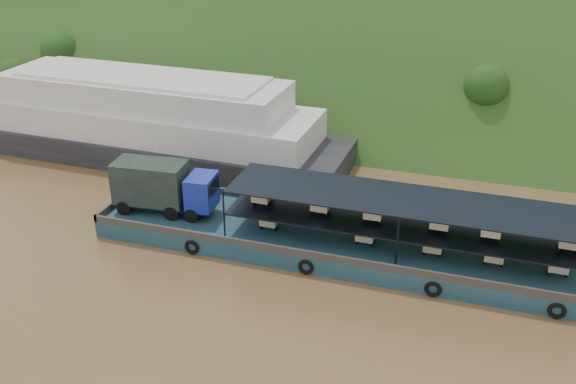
% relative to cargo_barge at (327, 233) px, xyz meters
% --- Properties ---
extents(ground, '(160.00, 160.00, 0.00)m').
position_rel_cargo_barge_xyz_m(ground, '(-1.23, -1.57, -1.23)').
color(ground, brown).
rests_on(ground, ground).
extents(hillside, '(140.00, 39.60, 39.60)m').
position_rel_cargo_barge_xyz_m(hillside, '(-1.23, 34.43, -1.23)').
color(hillside, '#1C3513').
rests_on(hillside, ground).
extents(cargo_barge, '(35.00, 7.18, 4.92)m').
position_rel_cargo_barge_xyz_m(cargo_barge, '(0.00, 0.00, 0.00)').
color(cargo_barge, '#153449').
rests_on(cargo_barge, ground).
extents(passenger_ferry, '(37.26, 10.11, 7.50)m').
position_rel_cargo_barge_xyz_m(passenger_ferry, '(-19.95, 11.37, 2.02)').
color(passenger_ferry, black).
rests_on(passenger_ferry, ground).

